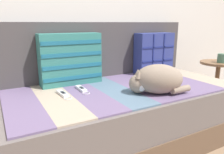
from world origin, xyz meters
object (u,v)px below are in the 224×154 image
game_remote_far (81,89)px  couch (123,113)px  throw_pillow_quilted (154,53)px  throw_pillow_striped (70,59)px  end_table (217,78)px  sleeping_cat (156,80)px  game_remote_near (63,94)px  coffee_mug (222,58)px

game_remote_far → couch: bearing=-8.3°
couch → throw_pillow_quilted: bearing=26.8°
throw_pillow_quilted → throw_pillow_striped: 0.80m
end_table → sleeping_cat: bearing=-165.2°
throw_pillow_quilted → sleeping_cat: throw_pillow_quilted is taller
couch → sleeping_cat: sleeping_cat is taller
throw_pillow_striped → sleeping_cat: bearing=-50.8°
couch → throw_pillow_striped: throw_pillow_striped is taller
game_remote_near → end_table: 1.58m
throw_pillow_quilted → coffee_mug: bearing=-23.5°
game_remote_near → throw_pillow_striped: bearing=59.6°
sleeping_cat → game_remote_far: 0.51m
throw_pillow_striped → end_table: (1.43, -0.23, -0.27)m
couch → game_remote_far: size_ratio=9.15×
game_remote_far → coffee_mug: 1.42m
throw_pillow_striped → game_remote_near: throw_pillow_striped is taller
end_table → throw_pillow_striped: bearing=171.0°
throw_pillow_quilted → end_table: size_ratio=0.71×
throw_pillow_quilted → coffee_mug: (0.62, -0.27, -0.06)m
game_remote_far → end_table: bearing=-1.2°
couch → game_remote_far: 0.39m
throw_pillow_striped → end_table: size_ratio=0.88×
game_remote_far → coffee_mug: size_ratio=2.00×
sleeping_cat → end_table: sleeping_cat is taller
game_remote_near → game_remote_far: (0.15, 0.04, 0.00)m
coffee_mug → game_remote_near: bearing=179.0°
couch → game_remote_near: size_ratio=9.08×
game_remote_far → coffee_mug: (1.41, -0.07, 0.12)m
game_remote_far → coffee_mug: coffee_mug is taller
couch → sleeping_cat: (0.09, -0.25, 0.31)m
throw_pillow_quilted → game_remote_near: bearing=-165.6°
end_table → coffee_mug: (-0.02, -0.04, 0.21)m
sleeping_cat → game_remote_near: bearing=154.9°
throw_pillow_quilted → game_remote_far: size_ratio=1.94×
throw_pillow_striped → sleeping_cat: (0.41, -0.50, -0.10)m
sleeping_cat → coffee_mug: 1.04m
end_table → coffee_mug: coffee_mug is taller
sleeping_cat → couch: bearing=110.0°
end_table → game_remote_near: bearing=-179.5°
end_table → coffee_mug: bearing=-114.8°
couch → throw_pillow_striped: size_ratio=3.78×
coffee_mug → throw_pillow_quilted: bearing=156.5°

